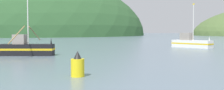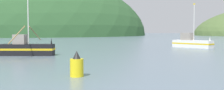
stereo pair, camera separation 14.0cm
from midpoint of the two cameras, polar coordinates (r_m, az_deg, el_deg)
hill_mid_right at (r=180.44m, az=-20.64°, el=1.99°), size 167.63×134.11×75.69m
fishing_boat_white at (r=47.18m, az=16.59°, el=0.48°), size 6.48×5.80×7.35m
fishing_boat_black at (r=32.42m, az=-17.51°, el=-0.66°), size 6.26×11.05×6.62m
channel_buoy at (r=16.90m, az=-7.24°, el=-4.42°), size 0.84×0.84×1.61m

